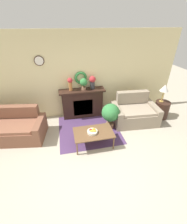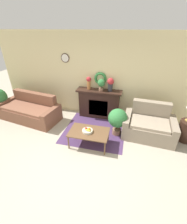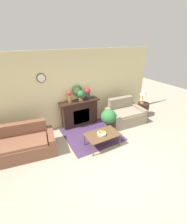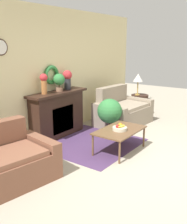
# 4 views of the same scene
# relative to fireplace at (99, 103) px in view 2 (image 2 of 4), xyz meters

# --- Properties ---
(ground_plane) EXTENTS (16.00, 16.00, 0.00)m
(ground_plane) POSITION_rel_fireplace_xyz_m (-0.14, -2.38, -0.50)
(ground_plane) COLOR #ADA38E
(floor_rug) EXTENTS (1.80, 1.73, 0.01)m
(floor_rug) POSITION_rel_fireplace_xyz_m (0.06, -0.84, -0.49)
(floor_rug) COLOR #4C335B
(floor_rug) RESTS_ON ground_plane
(wall_back) EXTENTS (6.80, 0.14, 2.70)m
(wall_back) POSITION_rel_fireplace_xyz_m (-0.14, 0.21, 0.85)
(wall_back) COLOR beige
(wall_back) RESTS_ON ground_plane
(fireplace) EXTENTS (1.47, 0.41, 0.98)m
(fireplace) POSITION_rel_fireplace_xyz_m (0.00, 0.00, 0.00)
(fireplace) COLOR #331E16
(fireplace) RESTS_ON ground_plane
(couch_left) EXTENTS (2.14, 1.20, 0.84)m
(couch_left) POSITION_rel_fireplace_xyz_m (-2.24, -0.69, -0.20)
(couch_left) COLOR brown
(couch_left) RESTS_ON ground_plane
(loveseat_right) EXTENTS (1.45, 1.03, 0.92)m
(loveseat_right) POSITION_rel_fireplace_xyz_m (1.59, -0.68, -0.18)
(loveseat_right) COLOR gray
(loveseat_right) RESTS_ON ground_plane
(coffee_table) EXTENTS (1.02, 0.63, 0.42)m
(coffee_table) POSITION_rel_fireplace_xyz_m (0.06, -1.51, -0.11)
(coffee_table) COLOR brown
(coffee_table) RESTS_ON ground_plane
(fruit_bowl) EXTENTS (0.27, 0.27, 0.12)m
(fruit_bowl) POSITION_rel_fireplace_xyz_m (0.02, -1.53, -0.03)
(fruit_bowl) COLOR beige
(fruit_bowl) RESTS_ON coffee_table
(side_table_by_loveseat) EXTENTS (0.47, 0.47, 0.58)m
(side_table_by_loveseat) POSITION_rel_fireplace_xyz_m (2.61, -0.66, -0.21)
(side_table_by_loveseat) COLOR #331E16
(side_table_by_loveseat) RESTS_ON ground_plane
(vase_on_mantel_left) EXTENTS (0.16, 0.16, 0.41)m
(vase_on_mantel_left) POSITION_rel_fireplace_xyz_m (-0.35, 0.01, 0.73)
(vase_on_mantel_left) COLOR #AD6B38
(vase_on_mantel_left) RESTS_ON fireplace
(vase_on_mantel_right) EXTENTS (0.20, 0.20, 0.42)m
(vase_on_mantel_right) POSITION_rel_fireplace_xyz_m (0.35, 0.01, 0.73)
(vase_on_mantel_right) COLOR #2D2D33
(vase_on_mantel_right) RESTS_ON fireplace
(potted_plant_on_mantel) EXTENTS (0.24, 0.24, 0.37)m
(potted_plant_on_mantel) POSITION_rel_fireplace_xyz_m (0.06, -0.01, 0.71)
(potted_plant_on_mantel) COLOR #8E664C
(potted_plant_on_mantel) RESTS_ON fireplace
(potted_plant_floor_by_loveseat) EXTENTS (0.54, 0.54, 0.81)m
(potted_plant_floor_by_loveseat) POSITION_rel_fireplace_xyz_m (0.72, -0.87, 0.01)
(potted_plant_floor_by_loveseat) COLOR #8E664C
(potted_plant_floor_by_loveseat) RESTS_ON ground_plane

